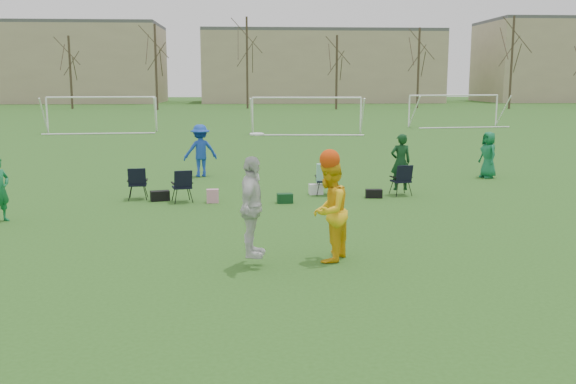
{
  "coord_description": "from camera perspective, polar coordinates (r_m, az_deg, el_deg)",
  "views": [
    {
      "loc": [
        0.08,
        -11.21,
        3.53
      ],
      "look_at": [
        0.88,
        1.88,
        1.25
      ],
      "focal_mm": 40.0,
      "sensor_mm": 36.0,
      "label": 1
    }
  ],
  "objects": [
    {
      "name": "building_row",
      "position": [
        107.44,
        0.02,
        11.19
      ],
      "size": [
        126.0,
        16.0,
        13.0
      ],
      "color": "tan",
      "rests_on": "ground"
    },
    {
      "name": "center_contest",
      "position": [
        12.4,
        0.96,
        -1.46
      ],
      "size": [
        2.41,
        1.57,
        2.57
      ],
      "color": "silver",
      "rests_on": "ground"
    },
    {
      "name": "fielder_green_far",
      "position": [
        24.63,
        17.37,
        3.17
      ],
      "size": [
        0.73,
        0.94,
        1.7
      ],
      "primitive_type": "imported",
      "rotation": [
        0.0,
        0.0,
        -1.32
      ],
      "color": "#11653B",
      "rests_on": "ground"
    },
    {
      "name": "fielder_blue",
      "position": [
        24.03,
        -7.79,
        3.66
      ],
      "size": [
        1.41,
        1.05,
        1.94
      ],
      "primitive_type": "imported",
      "rotation": [
        0.0,
        0.0,
        3.44
      ],
      "color": "#173DAD",
      "rests_on": "ground"
    },
    {
      "name": "goal_left",
      "position": [
        46.34,
        -16.23,
        7.5
      ],
      "size": [
        7.39,
        0.76,
        2.46
      ],
      "rotation": [
        0.0,
        0.0,
        0.09
      ],
      "color": "white",
      "rests_on": "ground"
    },
    {
      "name": "tree_line",
      "position": [
        81.07,
        -3.48,
        10.97
      ],
      "size": [
        110.28,
        3.28,
        11.4
      ],
      "color": "#382B21",
      "rests_on": "ground"
    },
    {
      "name": "goal_mid",
      "position": [
        43.41,
        1.67,
        7.75
      ],
      "size": [
        7.4,
        0.63,
        2.46
      ],
      "rotation": [
        0.0,
        0.0,
        -0.07
      ],
      "color": "white",
      "rests_on": "ground"
    },
    {
      "name": "sideline_setup",
      "position": [
        19.61,
        0.74,
        1.2
      ],
      "size": [
        8.76,
        1.78,
        1.91
      ],
      "color": "#0E3518",
      "rests_on": "ground"
    },
    {
      "name": "goal_right",
      "position": [
        51.74,
        14.53,
        7.79
      ],
      "size": [
        7.35,
        1.14,
        2.46
      ],
      "rotation": [
        0.0,
        0.0,
        0.14
      ],
      "color": "white",
      "rests_on": "ground"
    },
    {
      "name": "ground",
      "position": [
        11.75,
        -3.78,
        -7.64
      ],
      "size": [
        260.0,
        260.0,
        0.0
      ],
      "primitive_type": "plane",
      "color": "#2A551A",
      "rests_on": "ground"
    }
  ]
}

